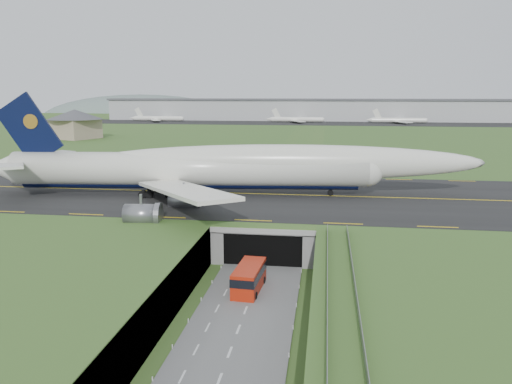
# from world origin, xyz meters

# --- Properties ---
(ground) EXTENTS (900.00, 900.00, 0.00)m
(ground) POSITION_xyz_m (0.00, 0.00, 0.00)
(ground) COLOR #325E25
(ground) RESTS_ON ground
(airfield_deck) EXTENTS (800.00, 800.00, 6.00)m
(airfield_deck) POSITION_xyz_m (0.00, 0.00, 3.00)
(airfield_deck) COLOR gray
(airfield_deck) RESTS_ON ground
(trench_road) EXTENTS (12.00, 75.00, 0.20)m
(trench_road) POSITION_xyz_m (0.00, -7.50, 0.10)
(trench_road) COLOR slate
(trench_road) RESTS_ON ground
(taxiway) EXTENTS (800.00, 44.00, 0.18)m
(taxiway) POSITION_xyz_m (0.00, 33.00, 6.09)
(taxiway) COLOR black
(taxiway) RESTS_ON airfield_deck
(tunnel_portal) EXTENTS (17.00, 22.30, 6.00)m
(tunnel_portal) POSITION_xyz_m (0.00, 16.71, 3.33)
(tunnel_portal) COLOR gray
(tunnel_portal) RESTS_ON ground
(guideway) EXTENTS (3.00, 53.00, 7.05)m
(guideway) POSITION_xyz_m (11.00, -19.11, 5.32)
(guideway) COLOR #A8A8A3
(guideway) RESTS_ON ground
(jumbo_jet) EXTENTS (98.40, 62.35, 20.73)m
(jumbo_jet) POSITION_xyz_m (-10.45, 31.02, 11.58)
(jumbo_jet) COLOR white
(jumbo_jet) RESTS_ON ground
(shuttle_tram) EXTENTS (3.71, 8.56, 3.39)m
(shuttle_tram) POSITION_xyz_m (-0.57, -1.59, 1.86)
(shuttle_tram) COLOR #B9220C
(shuttle_tram) RESTS_ON ground
(service_building) EXTENTS (30.36, 30.36, 12.76)m
(service_building) POSITION_xyz_m (-99.73, 142.52, 13.56)
(service_building) COLOR tan
(service_building) RESTS_ON ground
(cargo_terminal) EXTENTS (320.00, 67.00, 15.60)m
(cargo_terminal) POSITION_xyz_m (-0.20, 299.41, 13.96)
(cargo_terminal) COLOR #B2B2B2
(cargo_terminal) RESTS_ON ground
(distant_hills) EXTENTS (700.00, 91.00, 60.00)m
(distant_hills) POSITION_xyz_m (64.38, 430.00, -4.00)
(distant_hills) COLOR slate
(distant_hills) RESTS_ON ground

